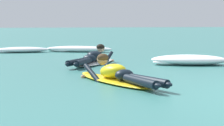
% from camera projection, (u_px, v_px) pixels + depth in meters
% --- Properties ---
extents(ground_plane, '(120.00, 120.00, 0.00)m').
position_uv_depth(ground_plane, '(121.00, 51.00, 15.91)').
color(ground_plane, '#387A75').
extents(surfer_near, '(1.16, 2.67, 0.55)m').
position_uv_depth(surfer_near, '(118.00, 76.00, 7.51)').
color(surfer_near, yellow).
rests_on(surfer_near, ground).
extents(surfer_far, '(1.76, 2.40, 0.55)m').
position_uv_depth(surfer_far, '(93.00, 59.00, 10.77)').
color(surfer_far, white).
rests_on(surfer_far, ground).
extents(whitewater_front, '(2.42, 1.41, 0.22)m').
position_uv_depth(whitewater_front, '(79.00, 49.00, 15.14)').
color(whitewater_front, white).
rests_on(whitewater_front, ground).
extents(whitewater_mid_right, '(2.08, 1.42, 0.26)m').
position_uv_depth(whitewater_mid_right, '(189.00, 60.00, 10.68)').
color(whitewater_mid_right, white).
rests_on(whitewater_mid_right, ground).
extents(whitewater_back, '(1.88, 0.63, 0.20)m').
position_uv_depth(whitewater_back, '(22.00, 50.00, 14.89)').
color(whitewater_back, white).
rests_on(whitewater_back, ground).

